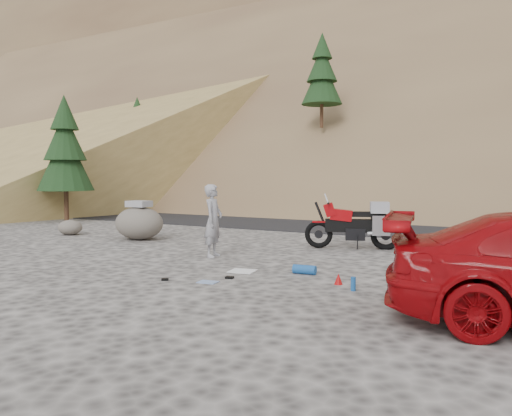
{
  "coord_description": "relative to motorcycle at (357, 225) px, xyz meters",
  "views": [
    {
      "loc": [
        5.6,
        -8.92,
        1.81
      ],
      "look_at": [
        -0.74,
        2.0,
        1.0
      ],
      "focal_mm": 35.0,
      "sensor_mm": 36.0,
      "label": 1
    }
  ],
  "objects": [
    {
      "name": "ground",
      "position": [
        -1.58,
        -2.98,
        -0.6
      ],
      "size": [
        140.0,
        140.0,
        0.0
      ],
      "primitive_type": "plane",
      "color": "#3C3937",
      "rests_on": "ground"
    },
    {
      "name": "road",
      "position": [
        -1.58,
        6.02,
        -0.6
      ],
      "size": [
        120.0,
        7.0,
        0.05
      ],
      "primitive_type": "cube",
      "color": "black",
      "rests_on": "ground"
    },
    {
      "name": "hillside",
      "position": [
        -1.63,
        37.89,
        10.48
      ],
      "size": [
        120.0,
        73.0,
        46.72
      ],
      "color": "brown",
      "rests_on": "ground"
    },
    {
      "name": "conifer_verge",
      "position": [
        -12.58,
        1.52,
        2.29
      ],
      "size": [
        2.2,
        2.2,
        5.04
      ],
      "color": "#392314",
      "rests_on": "ground"
    },
    {
      "name": "motorcycle",
      "position": [
        0.0,
        0.0,
        0.0
      ],
      "size": [
        2.25,
        1.17,
        1.4
      ],
      "rotation": [
        0.0,
        0.0,
        0.38
      ],
      "color": "black",
      "rests_on": "ground"
    },
    {
      "name": "man",
      "position": [
        -2.38,
        -2.79,
        -0.6
      ],
      "size": [
        0.52,
        0.67,
        1.63
      ],
      "primitive_type": "imported",
      "rotation": [
        0.0,
        0.0,
        1.81
      ],
      "color": "#98979D",
      "rests_on": "ground"
    },
    {
      "name": "boulder",
      "position": [
        -5.97,
        -1.35,
        -0.11
      ],
      "size": [
        1.6,
        1.41,
        1.12
      ],
      "rotation": [
        0.0,
        0.0,
        -0.14
      ],
      "color": "#615C53",
      "rests_on": "ground"
    },
    {
      "name": "small_rock",
      "position": [
        -8.62,
        -1.57,
        -0.37
      ],
      "size": [
        0.82,
        0.75,
        0.46
      ],
      "rotation": [
        0.0,
        0.0,
        -0.08
      ],
      "color": "#615C53",
      "rests_on": "ground"
    },
    {
      "name": "gear_white_cloth",
      "position": [
        -0.9,
        -3.94,
        -0.59
      ],
      "size": [
        0.54,
        0.5,
        0.02
      ],
      "primitive_type": "cube",
      "rotation": [
        0.0,
        0.0,
        0.17
      ],
      "color": "white",
      "rests_on": "ground"
    },
    {
      "name": "gear_blue_mat",
      "position": [
        0.22,
        -3.58,
        -0.51
      ],
      "size": [
        0.45,
        0.22,
        0.17
      ],
      "primitive_type": "cylinder",
      "rotation": [
        0.0,
        1.57,
        0.12
      ],
      "color": "#195098",
      "rests_on": "ground"
    },
    {
      "name": "gear_bottle",
      "position": [
        1.45,
        -4.42,
        -0.49
      ],
      "size": [
        0.09,
        0.09,
        0.22
      ],
      "primitive_type": "cylinder",
      "rotation": [
        0.0,
        0.0,
        0.12
      ],
      "color": "#195098",
      "rests_on": "ground"
    },
    {
      "name": "gear_funnel",
      "position": [
        1.08,
        -4.1,
        -0.51
      ],
      "size": [
        0.18,
        0.18,
        0.19
      ],
      "primitive_type": "cone",
      "rotation": [
        0.0,
        0.0,
        -0.28
      ],
      "color": "#AA0B0C",
      "rests_on": "ground"
    },
    {
      "name": "gear_glove_a",
      "position": [
        -0.76,
        -4.62,
        -0.58
      ],
      "size": [
        0.16,
        0.13,
        0.04
      ],
      "primitive_type": "cube",
      "rotation": [
        0.0,
        0.0,
        0.19
      ],
      "color": "black",
      "rests_on": "ground"
    },
    {
      "name": "gear_glove_b",
      "position": [
        -1.64,
        -5.31,
        -0.58
      ],
      "size": [
        0.15,
        0.14,
        0.04
      ],
      "primitive_type": "cube",
      "rotation": [
        0.0,
        0.0,
        0.6
      ],
      "color": "black",
      "rests_on": "ground"
    },
    {
      "name": "gear_blue_cloth",
      "position": [
        -0.9,
        -5.07,
        -0.59
      ],
      "size": [
        0.36,
        0.28,
        0.01
      ],
      "primitive_type": "cube",
      "rotation": [
        0.0,
        0.0,
        0.13
      ],
      "color": "#7E96C3",
      "rests_on": "ground"
    }
  ]
}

